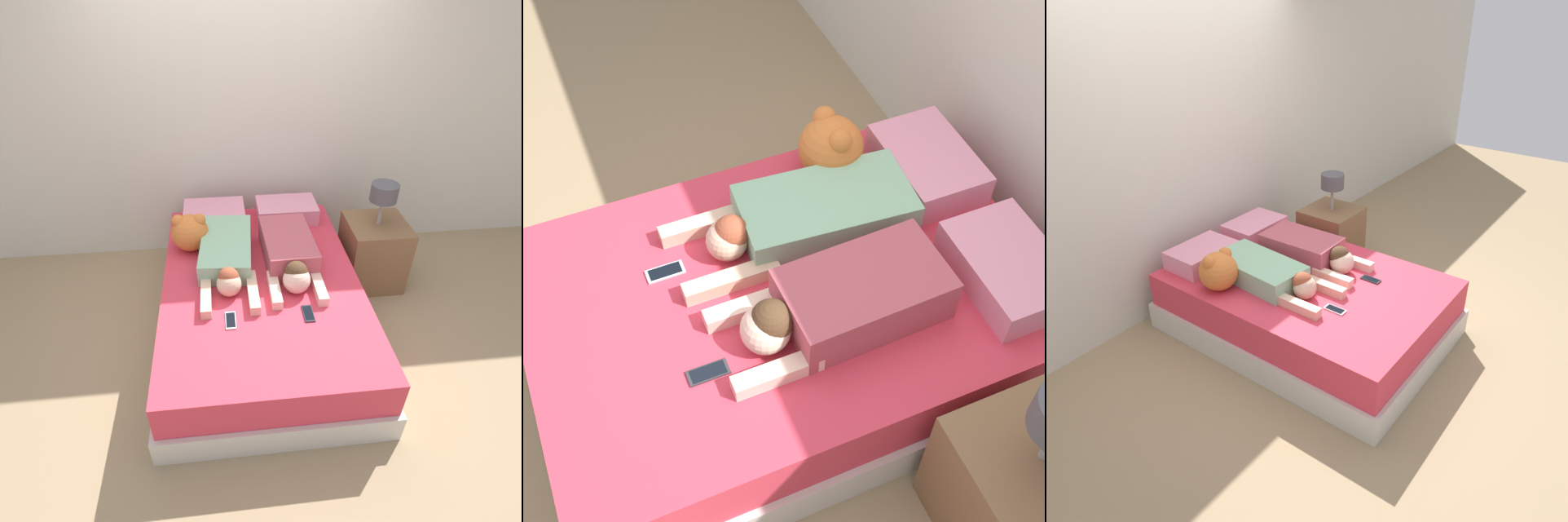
{
  "view_description": "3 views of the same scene",
  "coord_description": "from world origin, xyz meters",
  "views": [
    {
      "loc": [
        -0.25,
        -2.3,
        2.34
      ],
      "look_at": [
        0.0,
        0.0,
        0.63
      ],
      "focal_mm": 28.0,
      "sensor_mm": 36.0,
      "label": 1
    },
    {
      "loc": [
        1.6,
        -0.67,
        2.81
      ],
      "look_at": [
        0.0,
        0.0,
        0.63
      ],
      "focal_mm": 50.0,
      "sensor_mm": 36.0,
      "label": 2
    },
    {
      "loc": [
        -2.73,
        -2.03,
        2.49
      ],
      "look_at": [
        0.0,
        0.0,
        0.63
      ],
      "focal_mm": 35.0,
      "sensor_mm": 36.0,
      "label": 3
    }
  ],
  "objects": [
    {
      "name": "bed",
      "position": [
        0.0,
        0.0,
        0.24
      ],
      "size": [
        1.47,
        2.12,
        0.48
      ],
      "color": "beige",
      "rests_on": "ground_plane"
    },
    {
      "name": "plush_toy",
      "position": [
        -0.51,
        0.44,
        0.64
      ],
      "size": [
        0.29,
        0.29,
        0.31
      ],
      "color": "orange",
      "rests_on": "bed"
    },
    {
      "name": "cell_phone_left",
      "position": [
        -0.24,
        -0.42,
        0.49
      ],
      "size": [
        0.07,
        0.16,
        0.01
      ],
      "color": "silver",
      "rests_on": "bed"
    },
    {
      "name": "person_left",
      "position": [
        -0.24,
        0.19,
        0.57
      ],
      "size": [
        0.43,
        1.05,
        0.2
      ],
      "color": "#8CBF99",
      "rests_on": "bed"
    },
    {
      "name": "nightstand",
      "position": [
        1.03,
        0.47,
        0.32
      ],
      "size": [
        0.49,
        0.49,
        0.95
      ],
      "color": "brown",
      "rests_on": "ground_plane"
    },
    {
      "name": "person_right",
      "position": [
        0.23,
        0.13,
        0.59
      ],
      "size": [
        0.38,
        0.9,
        0.22
      ],
      "color": "#B24C59",
      "rests_on": "bed"
    },
    {
      "name": "pillow_head_right",
      "position": [
        0.32,
        0.82,
        0.56
      ],
      "size": [
        0.52,
        0.35,
        0.15
      ],
      "color": "pink",
      "rests_on": "bed"
    },
    {
      "name": "wall_back",
      "position": [
        0.0,
        1.21,
        1.3
      ],
      "size": [
        12.0,
        0.06,
        2.6
      ],
      "color": "beige",
      "rests_on": "ground_plane"
    },
    {
      "name": "pillow_head_left",
      "position": [
        -0.32,
        0.82,
        0.56
      ],
      "size": [
        0.52,
        0.35,
        0.15
      ],
      "color": "pink",
      "rests_on": "bed"
    },
    {
      "name": "ground_plane",
      "position": [
        0.0,
        0.0,
        0.0
      ],
      "size": [
        12.0,
        12.0,
        0.0
      ],
      "primitive_type": "plane",
      "color": "#9E8460"
    },
    {
      "name": "cell_phone_right",
      "position": [
        0.27,
        -0.41,
        0.49
      ],
      "size": [
        0.07,
        0.16,
        0.01
      ],
      "color": "#2D2D33",
      "rests_on": "bed"
    }
  ]
}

